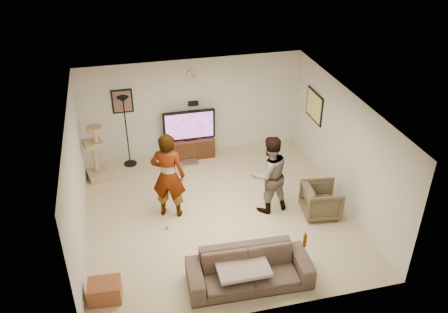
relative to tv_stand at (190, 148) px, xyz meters
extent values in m
cube|color=tan|center=(0.15, -2.50, -0.26)|extent=(5.50, 5.50, 0.02)
cube|color=silver|center=(0.15, -2.50, 2.26)|extent=(5.50, 5.50, 0.02)
cube|color=silver|center=(0.15, 0.25, 1.00)|extent=(5.50, 0.04, 2.50)
cube|color=silver|center=(0.15, -5.25, 1.00)|extent=(5.50, 0.04, 2.50)
cube|color=silver|center=(-2.60, -2.50, 1.00)|extent=(0.04, 5.50, 2.50)
cube|color=silver|center=(2.90, -2.50, 1.00)|extent=(0.04, 5.50, 2.50)
cylinder|color=white|center=(0.15, 0.22, 1.85)|extent=(0.26, 0.04, 0.26)
cube|color=black|center=(0.15, 0.19, 1.13)|extent=(0.25, 0.10, 0.10)
cube|color=brown|center=(-1.55, 0.23, 1.35)|extent=(0.42, 0.03, 0.52)
cube|color=#F2D674|center=(2.88, -0.90, 1.25)|extent=(0.03, 0.78, 0.62)
cube|color=#321A0C|center=(0.00, 0.00, 0.00)|extent=(1.21, 0.45, 0.50)
cube|color=silver|center=(-0.08, -0.40, -0.22)|extent=(0.40, 0.30, 0.07)
cube|color=black|center=(0.00, 0.00, 0.64)|extent=(1.29, 0.08, 0.77)
cube|color=#6656FA|center=(0.00, -0.04, 0.64)|extent=(1.19, 0.01, 0.68)
cylinder|color=black|center=(-1.53, -0.03, 0.65)|extent=(0.32, 0.32, 1.80)
cube|color=tan|center=(-2.32, -0.50, 0.44)|extent=(0.55, 0.55, 1.39)
imported|color=#A1A1A1|center=(-0.83, -2.29, 0.71)|extent=(0.81, 0.67, 1.92)
imported|color=#333B92|center=(1.22, -2.60, 0.62)|extent=(0.94, 0.78, 1.74)
imported|color=#4B3C32|center=(0.22, -4.60, 0.06)|extent=(2.19, 0.93, 0.63)
cube|color=#AE978C|center=(0.09, -4.60, 0.17)|extent=(0.90, 0.70, 0.06)
cylinder|color=#513106|center=(1.22, -4.60, 0.50)|extent=(0.06, 0.06, 0.25)
imported|color=brown|center=(2.25, -3.04, 0.09)|extent=(0.85, 0.83, 0.69)
cube|color=brown|center=(-2.25, -4.38, -0.07)|extent=(0.57, 0.45, 0.36)
sphere|color=#1CA791|center=(-0.99, -2.78, -0.22)|extent=(0.07, 0.07, 0.07)
camera|label=1|loc=(-1.64, -10.40, 5.93)|focal=37.93mm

